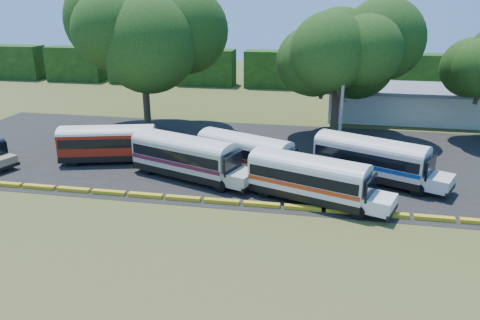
% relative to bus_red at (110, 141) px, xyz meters
% --- Properties ---
extents(ground, '(160.00, 160.00, 0.00)m').
position_rel_bus_red_xyz_m(ground, '(10.58, -8.13, -1.98)').
color(ground, '#3D501A').
rests_on(ground, ground).
extents(asphalt_strip, '(64.00, 24.00, 0.02)m').
position_rel_bus_red_xyz_m(asphalt_strip, '(11.58, 3.87, -1.97)').
color(asphalt_strip, black).
rests_on(asphalt_strip, ground).
extents(curb, '(53.70, 0.45, 0.30)m').
position_rel_bus_red_xyz_m(curb, '(10.58, -7.13, -1.83)').
color(curb, gold).
rests_on(curb, ground).
extents(terminal_building, '(19.00, 9.00, 4.00)m').
position_rel_bus_red_xyz_m(terminal_building, '(28.58, 21.87, 0.05)').
color(terminal_building, beige).
rests_on(terminal_building, ground).
extents(treeline_backdrop, '(130.00, 4.00, 6.00)m').
position_rel_bus_red_xyz_m(treeline_backdrop, '(10.58, 39.87, 1.02)').
color(treeline_backdrop, '#16330E').
rests_on(treeline_backdrop, ground).
extents(bus_red, '(10.82, 5.23, 3.46)m').
position_rel_bus_red_xyz_m(bus_red, '(0.00, 0.00, 0.00)').
color(bus_red, black).
rests_on(bus_red, ground).
extents(bus_cream_west, '(11.42, 6.42, 3.67)m').
position_rel_bus_red_xyz_m(bus_cream_west, '(8.04, -2.63, 0.09)').
color(bus_cream_west, black).
rests_on(bus_cream_west, ground).
extents(bus_cream_east, '(10.46, 6.38, 3.39)m').
position_rel_bus_red_xyz_m(bus_cream_east, '(12.79, -0.42, -0.07)').
color(bus_cream_east, black).
rests_on(bus_cream_east, ground).
extents(bus_white_red, '(11.07, 6.15, 3.55)m').
position_rel_bus_red_xyz_m(bus_white_red, '(18.52, -5.55, 0.03)').
color(bus_white_red, black).
rests_on(bus_white_red, ground).
extents(bus_white_blue, '(11.23, 7.05, 3.65)m').
position_rel_bus_red_xyz_m(bus_white_blue, '(23.34, -0.34, 0.08)').
color(bus_white_blue, black).
rests_on(bus_white_blue, ground).
extents(tree_west, '(13.24, 13.24, 16.05)m').
position_rel_bus_red_xyz_m(tree_west, '(-0.97, 11.58, 9.18)').
color(tree_west, '#372C1B').
rests_on(tree_west, ground).
extents(tree_center, '(11.15, 11.15, 13.61)m').
position_rel_bus_red_xyz_m(tree_center, '(20.23, 11.65, 7.51)').
color(tree_center, '#372C1B').
rests_on(tree_center, ground).
extents(utility_pole, '(1.60, 0.30, 8.66)m').
position_rel_bus_red_xyz_m(utility_pole, '(20.71, 6.11, 2.46)').
color(utility_pole, gray).
rests_on(utility_pole, ground).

